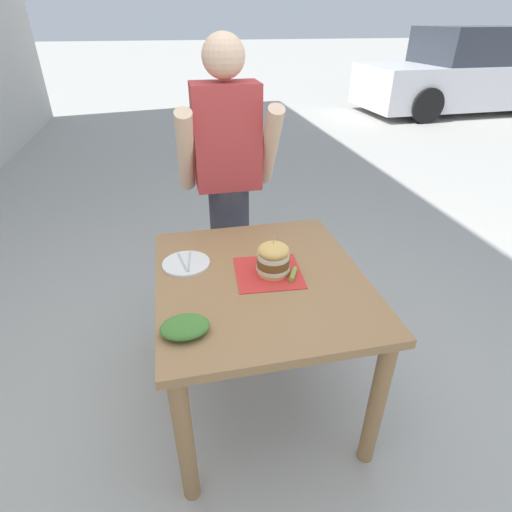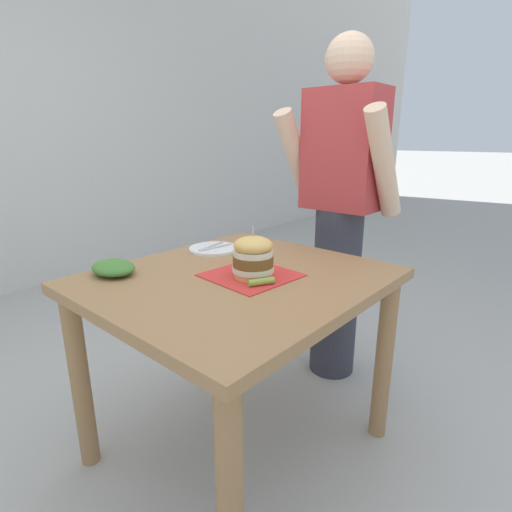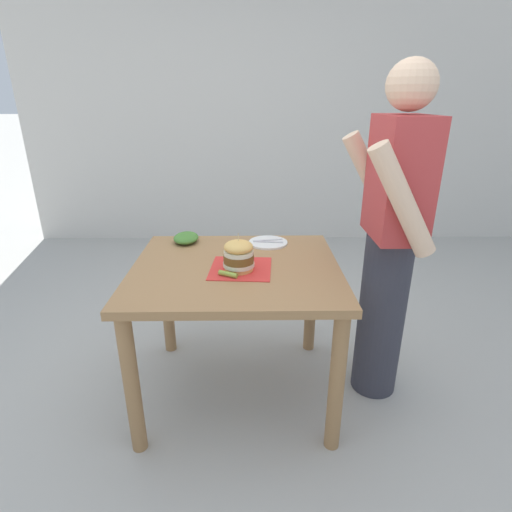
% 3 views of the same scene
% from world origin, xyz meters
% --- Properties ---
extents(ground_plane, '(80.00, 80.00, 0.00)m').
position_xyz_m(ground_plane, '(0.00, 0.00, 0.00)').
color(ground_plane, '#ADAAA3').
extents(patio_table, '(0.91, 1.02, 0.76)m').
position_xyz_m(patio_table, '(0.00, 0.00, 0.63)').
color(patio_table, '#9E7247').
rests_on(patio_table, ground).
extents(serving_paper, '(0.31, 0.31, 0.00)m').
position_xyz_m(serving_paper, '(0.04, 0.03, 0.76)').
color(serving_paper, red).
rests_on(serving_paper, patio_table).
extents(sandwich, '(0.15, 0.15, 0.18)m').
position_xyz_m(sandwich, '(0.06, 0.02, 0.83)').
color(sandwich, '#E5B25B').
rests_on(sandwich, serving_paper).
extents(pickle_spear, '(0.06, 0.09, 0.02)m').
position_xyz_m(pickle_spear, '(0.14, -0.03, 0.77)').
color(pickle_spear, '#8EA83D').
rests_on(pickle_spear, serving_paper).
extents(side_plate_with_forks, '(0.22, 0.22, 0.02)m').
position_xyz_m(side_plate_with_forks, '(-0.32, 0.17, 0.76)').
color(side_plate_with_forks, white).
rests_on(side_plate_with_forks, patio_table).
extents(side_salad, '(0.18, 0.14, 0.05)m').
position_xyz_m(side_salad, '(-0.35, -0.29, 0.78)').
color(side_salad, '#477F33').
rests_on(side_salad, patio_table).
extents(diner_across_table, '(0.55, 0.35, 1.69)m').
position_xyz_m(diner_across_table, '(-0.02, 0.76, 0.88)').
color(diner_across_table, '#33333D').
rests_on(diner_across_table, ground).
extents(parked_car_mid_block, '(4.24, 1.92, 1.60)m').
position_xyz_m(parked_car_mid_block, '(-7.98, 6.24, 0.72)').
color(parked_car_mid_block, navy).
rests_on(parked_car_mid_block, ground).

